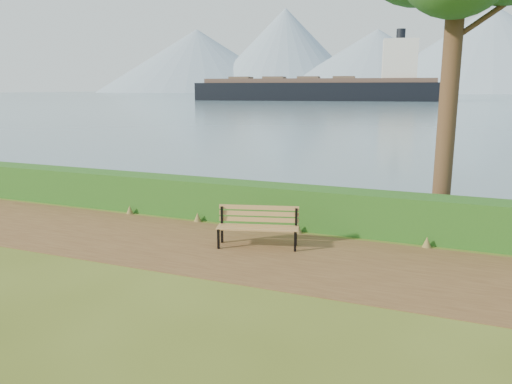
% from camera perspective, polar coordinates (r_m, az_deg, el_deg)
% --- Properties ---
extents(ground, '(140.00, 140.00, 0.00)m').
position_cam_1_polar(ground, '(10.71, -6.82, -6.63)').
color(ground, '#465117').
rests_on(ground, ground).
extents(path, '(40.00, 3.40, 0.01)m').
position_cam_1_polar(path, '(10.95, -6.06, -6.15)').
color(path, '#55361D').
rests_on(path, ground).
extents(hedge, '(32.00, 0.85, 1.00)m').
position_cam_1_polar(hedge, '(12.82, -1.23, -1.14)').
color(hedge, '#154714').
rests_on(hedge, ground).
extents(water, '(700.00, 510.00, 0.00)m').
position_cam_1_polar(water, '(268.92, 21.62, 10.23)').
color(water, slate).
rests_on(water, ground).
extents(mountains, '(585.00, 190.00, 70.00)m').
position_cam_1_polar(mountains, '(415.86, 21.02, 14.36)').
color(mountains, '#788DA0').
rests_on(mountains, ground).
extents(bench, '(1.81, 0.96, 0.87)m').
position_cam_1_polar(bench, '(10.77, 0.24, -3.63)').
color(bench, black).
rests_on(bench, ground).
extents(cargo_ship, '(68.78, 22.11, 20.63)m').
position_cam_1_polar(cargo_ship, '(142.36, 7.96, 11.53)').
color(cargo_ship, black).
rests_on(cargo_ship, ground).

